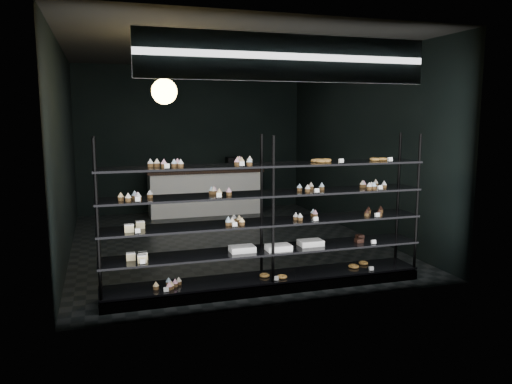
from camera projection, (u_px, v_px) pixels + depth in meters
room at (225, 148)px, 8.30m from camera, size 5.01×6.01×3.20m
display_shelf at (265, 240)px, 6.10m from camera, size 4.00×0.50×1.91m
signage at (289, 58)px, 5.36m from camera, size 3.30×0.05×0.50m
pendant_lamp at (164, 91)px, 6.56m from camera, size 0.34×0.34×0.90m
service_counter at (205, 191)px, 10.87m from camera, size 2.50×0.65×1.23m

